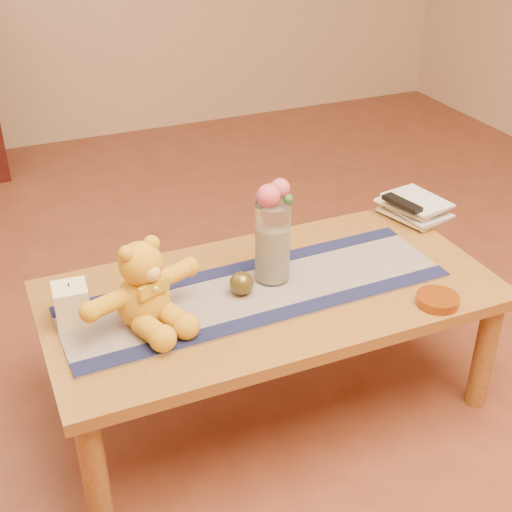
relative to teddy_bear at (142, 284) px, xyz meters
name	(u,v)px	position (x,y,z in m)	size (l,w,h in m)	color
floor	(269,398)	(0.41, 0.02, -0.58)	(5.50, 5.50, 0.00)	#602B1B
coffee_table_top	(271,294)	(0.41, 0.02, -0.15)	(1.40, 0.70, 0.04)	brown
table_leg_fl	(95,474)	(-0.23, -0.27, -0.38)	(0.07, 0.07, 0.41)	brown
table_leg_fr	(484,354)	(1.05, -0.27, -0.38)	(0.07, 0.07, 0.41)	brown
table_leg_bl	(58,349)	(-0.23, 0.31, -0.38)	(0.07, 0.07, 0.41)	brown
table_leg_br	(388,269)	(1.05, 0.31, -0.38)	(0.07, 0.07, 0.41)	brown
persian_runner	(257,291)	(0.36, 0.01, -0.13)	(1.20, 0.35, 0.01)	#1C1C4E
runner_border_near	(278,315)	(0.36, -0.13, -0.12)	(1.20, 0.06, 0.00)	#14183D
runner_border_far	(238,268)	(0.35, 0.16, -0.12)	(1.20, 0.06, 0.00)	#14183D
teddy_bear	(142,284)	(0.00, 0.00, 0.00)	(0.36, 0.30, 0.25)	gold
pillar_candle	(72,304)	(-0.19, 0.08, -0.07)	(0.10, 0.10, 0.11)	#F8E9B7
candle_wick	(69,285)	(-0.19, 0.08, 0.00)	(0.00, 0.00, 0.01)	black
glass_vase	(272,242)	(0.43, 0.06, 0.01)	(0.11, 0.11, 0.26)	silver
potpourri_fill	(272,253)	(0.43, 0.06, -0.03)	(0.09, 0.09, 0.18)	beige
rose_left	(268,196)	(0.41, 0.05, 0.17)	(0.07, 0.07, 0.07)	#CE495D
rose_right	(280,188)	(0.46, 0.07, 0.18)	(0.06, 0.06, 0.06)	#CE495D
blue_flower_back	(271,190)	(0.44, 0.10, 0.16)	(0.04, 0.04, 0.04)	#5357B5
blue_flower_side	(261,197)	(0.40, 0.08, 0.16)	(0.04, 0.04, 0.04)	#5357B5
leaf_sprig	(288,199)	(0.47, 0.04, 0.15)	(0.03, 0.03, 0.03)	#33662D
bronze_ball	(242,283)	(0.31, 0.02, -0.09)	(0.07, 0.07, 0.07)	brown
book_bottom	(398,221)	(1.01, 0.23, -0.12)	(0.17, 0.22, 0.02)	beige
book_lower	(400,216)	(1.02, 0.23, -0.10)	(0.16, 0.22, 0.02)	beige
book_upper	(397,211)	(1.01, 0.23, -0.08)	(0.17, 0.22, 0.02)	beige
book_top	(401,207)	(1.02, 0.23, -0.06)	(0.16, 0.22, 0.02)	beige
tv_remote	(402,203)	(1.02, 0.22, -0.05)	(0.04, 0.16, 0.02)	black
amber_dish	(438,300)	(0.83, -0.26, -0.12)	(0.13, 0.13, 0.03)	#BF5914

